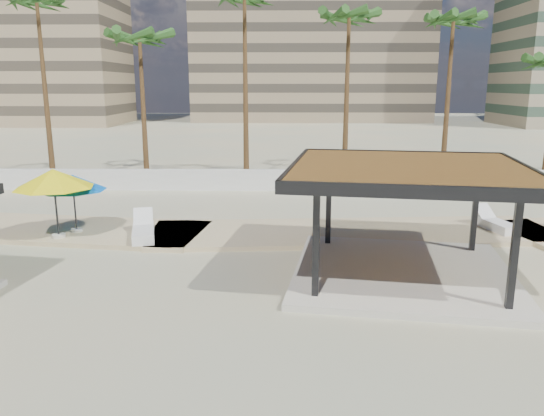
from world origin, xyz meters
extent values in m
plane|color=#C7B184|center=(0.00, 0.00, 0.00)|extent=(200.00, 200.00, 0.00)
cube|color=#C6B284|center=(-12.00, 7.50, 0.06)|extent=(16.40, 6.19, 0.24)
cube|color=#C6B284|center=(2.00, 7.00, 0.06)|extent=(16.24, 5.11, 0.24)
cube|color=silver|center=(0.00, 16.00, 0.60)|extent=(56.00, 0.30, 1.20)
cube|color=#937F60|center=(-42.00, 68.00, 15.00)|extent=(34.00, 16.00, 30.00)
cube|color=#847259|center=(4.00, 78.00, 14.00)|extent=(38.00, 16.00, 28.00)
cube|color=beige|center=(2.96, 2.28, 0.10)|extent=(7.61, 7.61, 0.20)
cube|color=black|center=(0.08, 0.18, 1.72)|extent=(0.21, 0.21, 3.03)
cube|color=black|center=(0.86, 5.17, 1.72)|extent=(0.21, 0.21, 3.03)
cube|color=black|center=(5.06, -0.60, 1.72)|extent=(0.21, 0.21, 3.03)
cube|color=black|center=(5.84, 4.38, 1.72)|extent=(0.21, 0.21, 3.03)
cube|color=brown|center=(2.96, 2.28, 3.37)|extent=(7.84, 7.84, 0.28)
cube|color=black|center=(2.43, -1.11, 3.37)|extent=(6.90, 1.20, 0.34)
cube|color=black|center=(3.49, 5.67, 3.37)|extent=(6.90, 1.20, 0.34)
cube|color=black|center=(-0.43, 2.82, 3.37)|extent=(1.20, 6.90, 0.34)
cube|color=black|center=(6.35, 1.75, 3.37)|extent=(1.20, 6.90, 0.34)
cylinder|color=beige|center=(-9.36, 5.80, 0.24)|extent=(0.51, 0.51, 0.12)
cylinder|color=#262628|center=(-9.36, 5.80, 1.40)|extent=(0.07, 0.07, 2.45)
cone|color=yellow|center=(-9.36, 5.80, 2.46)|extent=(3.35, 3.35, 0.71)
cylinder|color=beige|center=(-8.97, 6.62, 0.23)|extent=(0.44, 0.44, 0.11)
cylinder|color=#262628|center=(-8.97, 6.62, 1.24)|extent=(0.06, 0.06, 2.12)
cone|color=blue|center=(-8.97, 6.62, 2.15)|extent=(3.41, 3.41, 0.62)
cube|color=silver|center=(-6.10, 5.80, 0.34)|extent=(1.29, 2.38, 0.32)
cube|color=silver|center=(-6.10, 5.80, 0.53)|extent=(1.29, 2.38, 0.07)
cube|color=silver|center=(-6.31, 6.66, 0.80)|extent=(0.91, 0.93, 0.57)
cube|color=silver|center=(7.80, 7.22, 0.33)|extent=(1.24, 2.20, 0.29)
cube|color=silver|center=(7.80, 7.22, 0.50)|extent=(1.24, 2.20, 0.06)
cube|color=silver|center=(7.59, 8.00, 0.75)|extent=(0.85, 0.87, 0.53)
cone|color=brown|center=(-15.00, 18.70, 5.39)|extent=(0.36, 0.36, 10.78)
ellipsoid|color=#27531D|center=(-15.00, 18.70, 10.53)|extent=(3.00, 3.00, 1.80)
cone|color=brown|center=(-9.00, 18.10, 4.33)|extent=(0.36, 0.36, 8.67)
ellipsoid|color=#27531D|center=(-9.00, 18.10, 8.42)|extent=(3.00, 3.00, 1.80)
cone|color=brown|center=(-3.00, 18.90, 5.48)|extent=(0.36, 0.36, 10.96)
cone|color=brown|center=(3.00, 18.40, 4.92)|extent=(0.36, 0.36, 9.84)
ellipsoid|color=#27531D|center=(3.00, 18.40, 9.59)|extent=(3.00, 3.00, 1.80)
cone|color=brown|center=(9.00, 18.60, 4.83)|extent=(0.36, 0.36, 9.67)
ellipsoid|color=#27531D|center=(9.00, 18.60, 9.42)|extent=(3.00, 3.00, 1.80)
camera|label=1|loc=(-0.89, -13.53, 5.86)|focal=35.00mm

